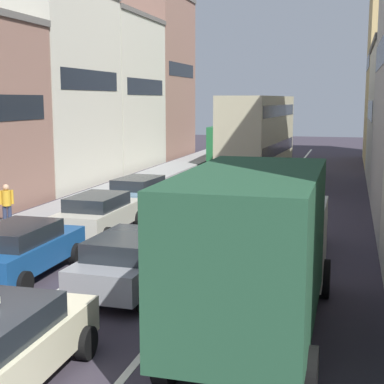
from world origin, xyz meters
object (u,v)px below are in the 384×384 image
object	(u,v)px
hatchback_centre_lane_third	(183,219)
bus_mid_queue_primary	(258,134)
sedan_left_lane_third	(99,213)
sedan_centre_lane_second	(131,260)
wagon_left_lane_second	(21,249)
removalist_box_truck	(258,246)
coupe_centre_lane_fourth	(220,195)
sedan_right_lane_behind_truck	(281,227)
pedestrian_near_kerb	(7,202)
sedan_left_lane_fourth	(140,193)
bus_far_queue_secondary	(235,139)

from	to	relation	value
hatchback_centre_lane_third	bus_mid_queue_primary	bearing A→B (deg)	-4.30
hatchback_centre_lane_third	sedan_left_lane_third	world-z (taller)	same
sedan_centre_lane_second	wagon_left_lane_second	size ratio (longest dim) A/B	1.01
removalist_box_truck	coupe_centre_lane_fourth	xyz separation A→B (m)	(-3.65, 12.73, -1.18)
sedan_left_lane_third	sedan_right_lane_behind_truck	world-z (taller)	same
sedan_centre_lane_second	hatchback_centre_lane_third	bearing A→B (deg)	3.57
sedan_centre_lane_second	coupe_centre_lane_fourth	xyz separation A→B (m)	(-0.05, 10.53, 0.00)
removalist_box_truck	sedan_centre_lane_second	distance (m)	4.38
sedan_left_lane_third	pedestrian_near_kerb	distance (m)	4.02
removalist_box_truck	wagon_left_lane_second	size ratio (longest dim) A/B	1.78
hatchback_centre_lane_third	sedan_left_lane_third	bearing A→B (deg)	83.29
sedan_left_lane_fourth	pedestrian_near_kerb	distance (m)	5.85
removalist_box_truck	hatchback_centre_lane_third	world-z (taller)	removalist_box_truck
sedan_right_lane_behind_truck	pedestrian_near_kerb	distance (m)	10.67
sedan_left_lane_third	coupe_centre_lane_fourth	world-z (taller)	same
hatchback_centre_lane_third	sedan_left_lane_third	size ratio (longest dim) A/B	1.02
removalist_box_truck	sedan_left_lane_fourth	xyz separation A→B (m)	(-7.20, 12.41, -1.18)
pedestrian_near_kerb	removalist_box_truck	bearing A→B (deg)	-159.45
sedan_left_lane_third	coupe_centre_lane_fourth	size ratio (longest dim) A/B	0.99
sedan_left_lane_fourth	sedan_right_lane_behind_truck	world-z (taller)	same
wagon_left_lane_second	hatchback_centre_lane_third	xyz separation A→B (m)	(3.19, 5.05, 0.00)
bus_mid_queue_primary	wagon_left_lane_second	bearing A→B (deg)	173.41
hatchback_centre_lane_third	sedan_left_lane_fourth	distance (m)	5.98
sedan_right_lane_behind_truck	bus_far_queue_secondary	size ratio (longest dim) A/B	0.41
wagon_left_lane_second	sedan_right_lane_behind_truck	bearing A→B (deg)	-54.97
sedan_left_lane_fourth	bus_far_queue_secondary	distance (m)	21.42
wagon_left_lane_second	sedan_left_lane_third	size ratio (longest dim) A/B	1.00
sedan_left_lane_third	bus_mid_queue_primary	bearing A→B (deg)	-12.12
removalist_box_truck	sedan_right_lane_behind_truck	bearing A→B (deg)	2.86
sedan_centre_lane_second	sedan_right_lane_behind_truck	size ratio (longest dim) A/B	1.00
removalist_box_truck	bus_mid_queue_primary	world-z (taller)	bus_mid_queue_primary
removalist_box_truck	sedan_right_lane_behind_truck	xyz separation A→B (m)	(-0.36, 7.18, -1.18)
removalist_box_truck	bus_mid_queue_primary	bearing A→B (deg)	8.95
sedan_right_lane_behind_truck	pedestrian_near_kerb	bearing A→B (deg)	87.58
wagon_left_lane_second	pedestrian_near_kerb	bearing A→B (deg)	35.50
wagon_left_lane_second	removalist_box_truck	bearing A→B (deg)	-109.93
hatchback_centre_lane_third	coupe_centre_lane_fourth	xyz separation A→B (m)	(0.14, 5.23, 0.00)
sedan_left_lane_fourth	sedan_right_lane_behind_truck	bearing A→B (deg)	-123.54
removalist_box_truck	wagon_left_lane_second	distance (m)	7.48
wagon_left_lane_second	sedan_left_lane_fourth	distance (m)	9.97
coupe_centre_lane_fourth	sedan_left_lane_fourth	world-z (taller)	same
sedan_centre_lane_second	hatchback_centre_lane_third	world-z (taller)	same
removalist_box_truck	sedan_left_lane_fourth	size ratio (longest dim) A/B	1.75
hatchback_centre_lane_third	pedestrian_near_kerb	bearing A→B (deg)	82.71
removalist_box_truck	wagon_left_lane_second	bearing A→B (deg)	70.63
sedan_centre_lane_second	bus_far_queue_secondary	xyz separation A→B (m)	(-3.58, 31.61, 0.96)
bus_far_queue_secondary	pedestrian_near_kerb	distance (m)	26.13
sedan_left_lane_fourth	bus_mid_queue_primary	world-z (taller)	bus_mid_queue_primary
sedan_right_lane_behind_truck	bus_mid_queue_primary	size ratio (longest dim) A/B	0.41
sedan_centre_lane_second	coupe_centre_lane_fourth	size ratio (longest dim) A/B	0.99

